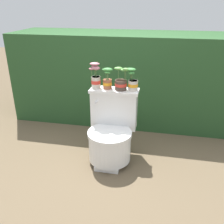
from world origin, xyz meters
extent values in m
plane|color=brown|center=(0.00, 0.00, 0.00)|extent=(12.00, 12.00, 0.00)
cube|color=#234723|center=(0.00, 1.13, 0.58)|extent=(2.82, 0.80, 1.15)
cube|color=silver|center=(0.06, 0.01, 0.02)|extent=(0.24, 0.37, 0.05)
cylinder|color=silver|center=(0.06, 0.01, 0.18)|extent=(0.42, 0.42, 0.27)
cylinder|color=silver|center=(0.06, 0.01, 0.33)|extent=(0.43, 0.43, 0.04)
cube|color=silver|center=(0.06, 0.23, 0.49)|extent=(0.46, 0.17, 0.38)
cube|color=silver|center=(0.06, 0.23, 0.69)|extent=(0.49, 0.19, 0.03)
cylinder|color=silver|center=(-0.10, 0.12, 0.60)|extent=(0.02, 0.05, 0.02)
cylinder|color=beige|center=(-0.12, 0.23, 0.77)|extent=(0.09, 0.09, 0.12)
cylinder|color=red|center=(-0.12, 0.23, 0.77)|extent=(0.09, 0.09, 0.04)
cylinder|color=#332319|center=(-0.12, 0.23, 0.82)|extent=(0.08, 0.08, 0.01)
cylinder|color=#4C753D|center=(-0.13, 0.24, 0.89)|extent=(0.01, 0.01, 0.12)
ellipsoid|color=#B26B75|center=(-0.13, 0.24, 0.95)|extent=(0.10, 0.07, 0.03)
cylinder|color=#4C753D|center=(-0.16, 0.22, 0.87)|extent=(0.01, 0.01, 0.07)
ellipsoid|color=#B26B75|center=(-0.16, 0.22, 0.91)|extent=(0.06, 0.04, 0.02)
cylinder|color=#4C753D|center=(-0.12, 0.22, 0.87)|extent=(0.01, 0.01, 0.08)
ellipsoid|color=#B26B75|center=(-0.12, 0.22, 0.92)|extent=(0.08, 0.06, 0.03)
cylinder|color=#4C753D|center=(-0.14, 0.25, 0.87)|extent=(0.01, 0.01, 0.09)
ellipsoid|color=#B26B75|center=(-0.14, 0.25, 0.93)|extent=(0.07, 0.05, 0.03)
cylinder|color=#9E5638|center=(-0.01, 0.24, 0.76)|extent=(0.09, 0.09, 0.09)
cylinder|color=orange|center=(-0.01, 0.24, 0.76)|extent=(0.09, 0.09, 0.03)
cylinder|color=#332319|center=(-0.01, 0.24, 0.80)|extent=(0.08, 0.08, 0.01)
cylinder|color=#4C753D|center=(-0.02, 0.24, 0.85)|extent=(0.01, 0.01, 0.09)
ellipsoid|color=#387F38|center=(-0.02, 0.24, 0.90)|extent=(0.08, 0.06, 0.03)
cylinder|color=#4C753D|center=(0.00, 0.23, 0.85)|extent=(0.01, 0.01, 0.09)
ellipsoid|color=#387F38|center=(0.00, 0.23, 0.91)|extent=(0.09, 0.06, 0.03)
cylinder|color=#4C753D|center=(0.00, 0.21, 0.84)|extent=(0.01, 0.01, 0.07)
ellipsoid|color=#387F38|center=(0.00, 0.21, 0.88)|extent=(0.06, 0.04, 0.02)
cylinder|color=#4C753D|center=(-0.01, 0.23, 0.84)|extent=(0.01, 0.01, 0.07)
ellipsoid|color=#387F38|center=(-0.01, 0.23, 0.87)|extent=(0.06, 0.04, 0.02)
cylinder|color=#47382D|center=(0.13, 0.24, 0.76)|extent=(0.11, 0.11, 0.10)
cylinder|color=red|center=(0.13, 0.24, 0.76)|extent=(0.12, 0.12, 0.03)
cylinder|color=#332319|center=(0.13, 0.24, 0.80)|extent=(0.11, 0.11, 0.01)
cylinder|color=#4C753D|center=(0.16, 0.26, 0.85)|extent=(0.01, 0.01, 0.09)
ellipsoid|color=#569342|center=(0.16, 0.26, 0.90)|extent=(0.09, 0.06, 0.02)
cylinder|color=#4C753D|center=(0.10, 0.27, 0.85)|extent=(0.01, 0.01, 0.10)
ellipsoid|color=#569342|center=(0.10, 0.27, 0.91)|extent=(0.08, 0.06, 0.03)
cylinder|color=#4C753D|center=(0.17, 0.24, 0.86)|extent=(0.01, 0.01, 0.10)
ellipsoid|color=#569342|center=(0.17, 0.24, 0.92)|extent=(0.06, 0.04, 0.02)
cylinder|color=beige|center=(0.25, 0.24, 0.76)|extent=(0.09, 0.09, 0.10)
cylinder|color=orange|center=(0.25, 0.24, 0.76)|extent=(0.10, 0.10, 0.03)
cylinder|color=#332319|center=(0.25, 0.24, 0.80)|extent=(0.09, 0.09, 0.01)
cylinder|color=#4C753D|center=(0.22, 0.26, 0.86)|extent=(0.01, 0.01, 0.09)
ellipsoid|color=#387F38|center=(0.22, 0.26, 0.91)|extent=(0.10, 0.07, 0.03)
cylinder|color=#4C753D|center=(0.24, 0.24, 0.84)|extent=(0.01, 0.01, 0.07)
ellipsoid|color=#387F38|center=(0.24, 0.24, 0.88)|extent=(0.05, 0.04, 0.02)
cylinder|color=#4C753D|center=(0.23, 0.24, 0.84)|extent=(0.01, 0.01, 0.06)
ellipsoid|color=#387F38|center=(0.23, 0.24, 0.88)|extent=(0.06, 0.04, 0.03)
camera|label=1|loc=(0.51, -2.08, 1.51)|focal=40.00mm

